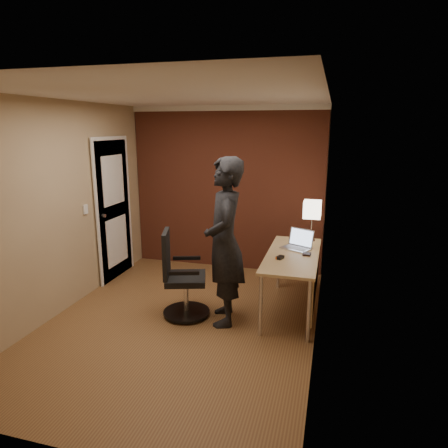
{
  "coord_description": "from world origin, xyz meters",
  "views": [
    {
      "loc": [
        1.59,
        -3.95,
        2.19
      ],
      "look_at": [
        0.35,
        0.55,
        1.05
      ],
      "focal_mm": 32.0,
      "sensor_mm": 36.0,
      "label": 1
    }
  ],
  "objects": [
    {
      "name": "office_chair",
      "position": [
        -0.06,
        0.13,
        0.45
      ],
      "size": [
        0.58,
        0.64,
        1.02
      ],
      "color": "black",
      "rests_on": "ground"
    },
    {
      "name": "person",
      "position": [
        0.47,
        0.15,
        0.94
      ],
      "size": [
        0.64,
        0.79,
        1.89
      ],
      "primitive_type": "imported",
      "rotation": [
        0.0,
        0.0,
        -1.27
      ],
      "color": "black",
      "rests_on": "ground"
    },
    {
      "name": "laptop",
      "position": [
        1.22,
        0.85,
        0.79
      ],
      "size": [
        0.41,
        0.38,
        0.23
      ],
      "color": "silver",
      "rests_on": "desk"
    },
    {
      "name": "mouse",
      "position": [
        1.06,
        0.37,
        0.75
      ],
      "size": [
        0.09,
        0.12,
        0.03
      ],
      "primitive_type": "cube",
      "rotation": [
        0.0,
        0.0,
        -0.39
      ],
      "color": "black",
      "rests_on": "desk"
    },
    {
      "name": "room",
      "position": [
        -0.27,
        1.54,
        1.37
      ],
      "size": [
        4.0,
        4.0,
        4.0
      ],
      "color": "brown",
      "rests_on": "ground"
    },
    {
      "name": "desk",
      "position": [
        1.25,
        0.6,
        0.6
      ],
      "size": [
        0.6,
        1.5,
        0.73
      ],
      "color": "tan",
      "rests_on": "ground"
    },
    {
      "name": "wallet",
      "position": [
        1.34,
        0.6,
        0.74
      ],
      "size": [
        0.09,
        0.11,
        0.02
      ],
      "primitive_type": "cube",
      "rotation": [
        0.0,
        0.0,
        -0.05
      ],
      "color": "black",
      "rests_on": "desk"
    },
    {
      "name": "desk_lamp",
      "position": [
        1.35,
        1.21,
        1.15
      ],
      "size": [
        0.22,
        0.22,
        0.54
      ],
      "color": "silver",
      "rests_on": "desk"
    }
  ]
}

